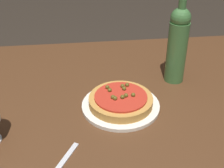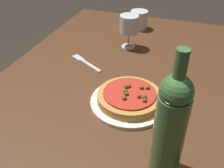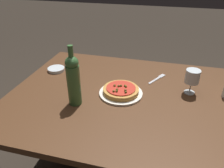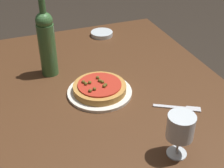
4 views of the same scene
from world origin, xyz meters
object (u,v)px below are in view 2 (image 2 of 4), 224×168
object	(u,v)px
pizza	(128,96)
dinner_plate	(128,102)
fork	(85,62)
water_cup	(139,20)
wine_glass	(129,25)
dining_table	(134,108)
wine_bottle	(170,126)

from	to	relation	value
pizza	dinner_plate	bearing A→B (deg)	-89.41
dinner_plate	fork	bearing A→B (deg)	-129.07
fork	water_cup	bearing A→B (deg)	-76.67
fork	wine_glass	bearing A→B (deg)	-94.38
dining_table	fork	bearing A→B (deg)	-116.34
wine_glass	fork	bearing A→B (deg)	-33.75
dining_table	wine_glass	xyz separation A→B (m)	(-0.31, -0.12, 0.18)
wine_bottle	fork	distance (m)	0.59
wine_bottle	water_cup	world-z (taller)	wine_bottle
dining_table	fork	distance (m)	0.28
dining_table	wine_glass	bearing A→B (deg)	-159.69
dinner_plate	fork	distance (m)	0.31
dining_table	dinner_plate	size ratio (longest dim) A/B	5.69
dinner_plate	water_cup	size ratio (longest dim) A/B	2.73
pizza	wine_glass	xyz separation A→B (m)	(-0.39, -0.11, 0.08)
dinner_plate	water_cup	world-z (taller)	water_cup
wine_glass	fork	world-z (taller)	wine_glass
pizza	fork	distance (m)	0.31
pizza	wine_glass	bearing A→B (deg)	-163.89
wine_glass	water_cup	distance (m)	0.23
dining_table	pizza	world-z (taller)	pizza
dining_table	pizza	xyz separation A→B (m)	(0.07, -0.00, 0.11)
dinner_plate	wine_bottle	xyz separation A→B (m)	(0.22, 0.15, 0.14)
water_cup	wine_bottle	bearing A→B (deg)	18.38
water_cup	fork	world-z (taller)	water_cup
dining_table	pizza	size ratio (longest dim) A/B	6.94
water_cup	dinner_plate	bearing A→B (deg)	11.24
wine_glass	water_cup	bearing A→B (deg)	-177.52
wine_glass	fork	xyz separation A→B (m)	(0.19, -0.13, -0.10)
pizza	wine_bottle	world-z (taller)	wine_bottle
dinner_plate	wine_glass	distance (m)	0.41
pizza	wine_glass	size ratio (longest dim) A/B	1.40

